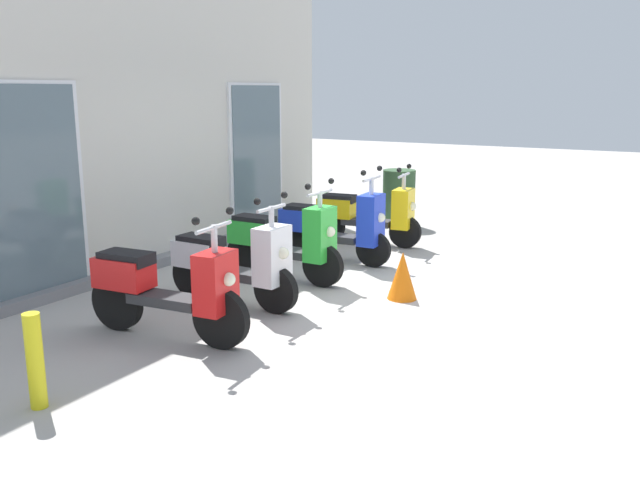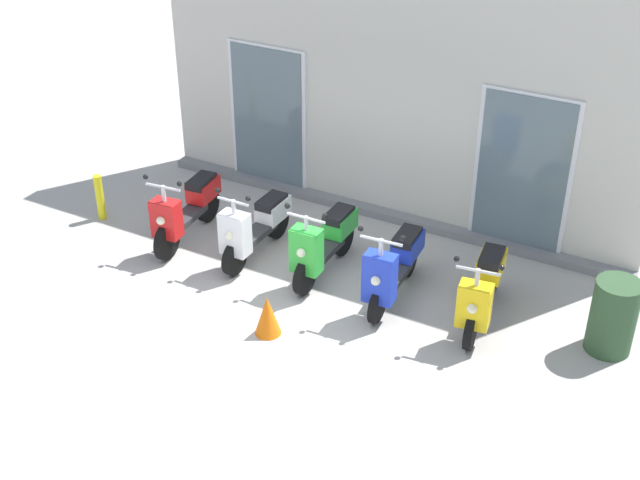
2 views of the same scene
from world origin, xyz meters
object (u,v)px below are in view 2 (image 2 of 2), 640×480
(scooter_white, at_px, (255,226))
(traffic_cone, at_px, (268,315))
(scooter_yellow, at_px, (483,289))
(scooter_red, at_px, (187,209))
(trash_bin, at_px, (613,316))
(scooter_green, at_px, (324,242))
(scooter_blue, at_px, (394,266))
(curb_bollard, at_px, (100,197))

(scooter_white, height_order, traffic_cone, scooter_white)
(scooter_yellow, distance_m, traffic_cone, 2.60)
(scooter_red, bearing_deg, traffic_cone, -31.92)
(scooter_red, distance_m, trash_bin, 5.80)
(scooter_green, bearing_deg, scooter_white, -177.44)
(scooter_yellow, bearing_deg, scooter_blue, -175.11)
(scooter_white, bearing_deg, scooter_blue, -1.34)
(scooter_red, height_order, trash_bin, scooter_red)
(scooter_red, bearing_deg, trash_bin, 3.11)
(scooter_green, bearing_deg, curb_bollard, -175.66)
(scooter_blue, relative_size, scooter_yellow, 0.99)
(scooter_red, xyz_separation_m, traffic_cone, (2.16, -1.34, -0.22))
(scooter_white, relative_size, scooter_blue, 0.99)
(scooter_white, relative_size, scooter_green, 1.00)
(scooter_blue, distance_m, scooter_yellow, 1.14)
(scooter_green, xyz_separation_m, trash_bin, (3.68, 0.18, -0.02))
(scooter_white, distance_m, curb_bollard, 2.58)
(scooter_red, relative_size, scooter_green, 1.06)
(scooter_blue, relative_size, trash_bin, 1.73)
(scooter_blue, distance_m, trash_bin, 2.65)
(scooter_green, xyz_separation_m, scooter_blue, (1.05, -0.10, 0.01))
(scooter_red, height_order, traffic_cone, scooter_red)
(scooter_blue, height_order, scooter_yellow, scooter_blue)
(scooter_red, height_order, scooter_blue, scooter_blue)
(scooter_blue, xyz_separation_m, trash_bin, (2.63, 0.28, -0.03))
(scooter_red, relative_size, scooter_blue, 1.05)
(curb_bollard, relative_size, trash_bin, 0.76)
(scooter_white, bearing_deg, scooter_yellow, 0.86)
(trash_bin, height_order, traffic_cone, trash_bin)
(scooter_white, relative_size, curb_bollard, 2.24)
(scooter_green, distance_m, traffic_cone, 1.49)
(scooter_green, distance_m, curb_bollard, 3.61)
(scooter_blue, bearing_deg, trash_bin, 6.04)
(scooter_white, bearing_deg, scooter_green, 2.56)
(scooter_red, distance_m, scooter_blue, 3.16)
(scooter_blue, bearing_deg, scooter_green, 174.82)
(scooter_yellow, bearing_deg, scooter_red, -178.23)
(scooter_white, xyz_separation_m, scooter_blue, (2.08, -0.05, 0.03))
(scooter_green, bearing_deg, scooter_red, -176.45)
(scooter_blue, height_order, curb_bollard, scooter_blue)
(scooter_white, xyz_separation_m, traffic_cone, (1.08, -1.43, -0.20))
(curb_bollard, distance_m, trash_bin, 7.29)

